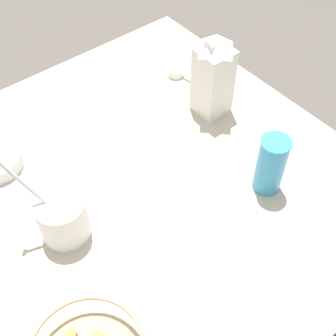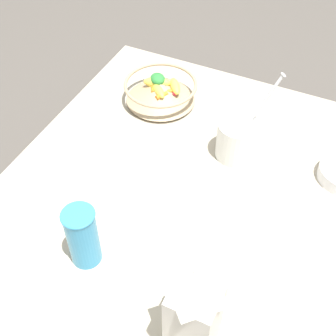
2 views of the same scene
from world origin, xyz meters
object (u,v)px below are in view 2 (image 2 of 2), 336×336
(milk_carton, at_px, (194,314))
(drinking_cup, at_px, (82,236))
(fruit_bowl, at_px, (161,90))
(yogurt_tub, at_px, (238,138))

(milk_carton, bearing_deg, drinking_cup, -15.41)
(milk_carton, xyz_separation_m, drinking_cup, (0.29, -0.08, -0.04))
(fruit_bowl, height_order, drinking_cup, drinking_cup)
(fruit_bowl, relative_size, yogurt_tub, 0.90)
(fruit_bowl, height_order, milk_carton, milk_carton)
(fruit_bowl, relative_size, drinking_cup, 1.39)
(yogurt_tub, relative_size, drinking_cup, 1.55)
(drinking_cup, bearing_deg, milk_carton, 164.59)
(milk_carton, xyz_separation_m, yogurt_tub, (0.10, -0.53, -0.06))
(fruit_bowl, distance_m, milk_carton, 0.76)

